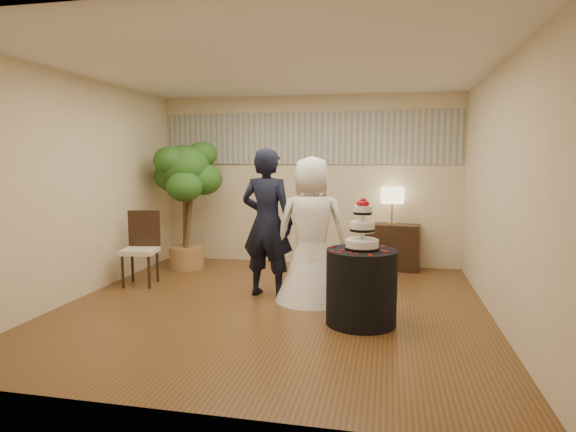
% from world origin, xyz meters
% --- Properties ---
extents(floor, '(5.00, 5.00, 0.00)m').
position_xyz_m(floor, '(0.00, 0.00, 0.00)').
color(floor, brown).
rests_on(floor, ground).
extents(ceiling, '(5.00, 5.00, 0.00)m').
position_xyz_m(ceiling, '(0.00, 0.00, 2.80)').
color(ceiling, white).
rests_on(ceiling, wall_back).
extents(wall_back, '(5.00, 0.06, 2.80)m').
position_xyz_m(wall_back, '(0.00, 2.50, 1.40)').
color(wall_back, beige).
rests_on(wall_back, ground).
extents(wall_front, '(5.00, 0.06, 2.80)m').
position_xyz_m(wall_front, '(0.00, -2.50, 1.40)').
color(wall_front, beige).
rests_on(wall_front, ground).
extents(wall_left, '(0.06, 5.00, 2.80)m').
position_xyz_m(wall_left, '(-2.50, 0.00, 1.40)').
color(wall_left, beige).
rests_on(wall_left, ground).
extents(wall_right, '(0.06, 5.00, 2.80)m').
position_xyz_m(wall_right, '(2.50, 0.00, 1.40)').
color(wall_right, beige).
rests_on(wall_right, ground).
extents(mural_border, '(4.90, 0.02, 0.85)m').
position_xyz_m(mural_border, '(0.00, 2.48, 2.10)').
color(mural_border, '#A8A89D').
rests_on(mural_border, wall_back).
extents(groom, '(0.76, 0.57, 1.90)m').
position_xyz_m(groom, '(-0.18, 0.43, 0.95)').
color(groom, black).
rests_on(groom, floor).
extents(bride, '(1.01, 1.01, 1.80)m').
position_xyz_m(bride, '(0.41, 0.35, 0.90)').
color(bride, white).
rests_on(bride, floor).
extents(cake_table, '(0.98, 0.98, 0.81)m').
position_xyz_m(cake_table, '(1.07, -0.40, 0.40)').
color(cake_table, black).
rests_on(cake_table, floor).
extents(wedding_cake, '(0.36, 0.36, 0.55)m').
position_xyz_m(wedding_cake, '(1.07, -0.40, 1.08)').
color(wedding_cake, white).
rests_on(wedding_cake, cake_table).
extents(console, '(0.91, 0.49, 0.73)m').
position_xyz_m(console, '(1.39, 2.30, 0.36)').
color(console, black).
rests_on(console, floor).
extents(table_lamp, '(0.35, 0.35, 0.58)m').
position_xyz_m(table_lamp, '(1.39, 2.30, 1.02)').
color(table_lamp, beige).
rests_on(table_lamp, console).
extents(ficus_tree, '(1.41, 1.41, 2.09)m').
position_xyz_m(ficus_tree, '(-1.85, 1.70, 1.04)').
color(ficus_tree, '#2A5E1D').
rests_on(ficus_tree, floor).
extents(side_chair, '(0.54, 0.56, 1.03)m').
position_xyz_m(side_chair, '(-2.05, 0.58, 0.52)').
color(side_chair, black).
rests_on(side_chair, floor).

